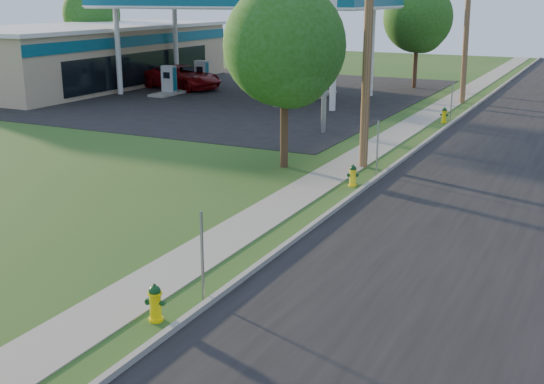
# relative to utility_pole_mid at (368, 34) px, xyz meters

# --- Properties ---
(road) EXTENTS (8.00, 120.00, 0.02)m
(road) POSITION_rel_utility_pole_mid_xyz_m (5.10, -7.00, -4.94)
(road) COLOR black
(road) RESTS_ON ground
(curb) EXTENTS (0.15, 120.00, 0.15)m
(curb) POSITION_rel_utility_pole_mid_xyz_m (1.10, -7.00, -4.88)
(curb) COLOR gray
(curb) RESTS_ON ground
(sidewalk) EXTENTS (1.50, 120.00, 0.03)m
(sidewalk) POSITION_rel_utility_pole_mid_xyz_m (-0.65, -7.00, -4.94)
(sidewalk) COLOR gray
(sidewalk) RESTS_ON ground
(forecourt) EXTENTS (26.00, 28.00, 0.02)m
(forecourt) POSITION_rel_utility_pole_mid_xyz_m (-15.40, 15.00, -4.94)
(forecourt) COLOR black
(forecourt) RESTS_ON ground
(utility_pole_mid) EXTENTS (1.40, 0.32, 9.80)m
(utility_pole_mid) POSITION_rel_utility_pole_mid_xyz_m (0.00, 0.00, 0.00)
(utility_pole_mid) COLOR brown
(utility_pole_mid) RESTS_ON ground
(utility_pole_far) EXTENTS (1.40, 0.32, 9.50)m
(utility_pole_far) POSITION_rel_utility_pole_mid_xyz_m (0.00, 18.00, -0.15)
(utility_pole_far) COLOR brown
(utility_pole_far) RESTS_ON ground
(sign_post_near) EXTENTS (0.05, 0.04, 2.00)m
(sign_post_near) POSITION_rel_utility_pole_mid_xyz_m (0.85, -12.80, -3.95)
(sign_post_near) COLOR gray
(sign_post_near) RESTS_ON ground
(sign_post_mid) EXTENTS (0.05, 0.04, 2.00)m
(sign_post_mid) POSITION_rel_utility_pole_mid_xyz_m (0.85, -1.00, -3.95)
(sign_post_mid) COLOR gray
(sign_post_mid) RESTS_ON ground
(sign_post_far) EXTENTS (0.05, 0.04, 2.00)m
(sign_post_far) POSITION_rel_utility_pole_mid_xyz_m (0.85, 11.20, -3.95)
(sign_post_far) COLOR gray
(sign_post_far) RESTS_ON ground
(gas_canopy) EXTENTS (18.18, 9.18, 6.40)m
(gas_canopy) POSITION_rel_utility_pole_mid_xyz_m (-13.40, 15.00, 0.94)
(gas_canopy) COLOR silver
(gas_canopy) RESTS_ON ground
(fuel_pump_nw) EXTENTS (1.20, 3.20, 1.90)m
(fuel_pump_nw) POSITION_rel_utility_pole_mid_xyz_m (-17.90, 13.00, -4.23)
(fuel_pump_nw) COLOR gray
(fuel_pump_nw) RESTS_ON ground
(fuel_pump_ne) EXTENTS (1.20, 3.20, 1.90)m
(fuel_pump_ne) POSITION_rel_utility_pole_mid_xyz_m (-8.90, 13.00, -4.23)
(fuel_pump_ne) COLOR gray
(fuel_pump_ne) RESTS_ON ground
(fuel_pump_sw) EXTENTS (1.20, 3.20, 1.90)m
(fuel_pump_sw) POSITION_rel_utility_pole_mid_xyz_m (-17.90, 17.00, -4.23)
(fuel_pump_sw) COLOR gray
(fuel_pump_sw) RESTS_ON ground
(fuel_pump_se) EXTENTS (1.20, 3.20, 1.90)m
(fuel_pump_se) POSITION_rel_utility_pole_mid_xyz_m (-8.90, 17.00, -4.23)
(fuel_pump_se) COLOR gray
(fuel_pump_se) RESTS_ON ground
(convenience_store) EXTENTS (10.40, 22.40, 4.25)m
(convenience_store) POSITION_rel_utility_pole_mid_xyz_m (-26.38, 15.00, -2.82)
(convenience_store) COLOR tan
(convenience_store) RESTS_ON ground
(price_pylon) EXTENTS (0.34, 2.04, 6.85)m
(price_pylon) POSITION_rel_utility_pole_mid_xyz_m (-3.90, 5.50, 0.48)
(price_pylon) COLOR gray
(price_pylon) RESTS_ON ground
(tree_verge) EXTENTS (4.49, 4.49, 6.80)m
(tree_verge) POSITION_rel_utility_pole_mid_xyz_m (-2.59, -1.44, -0.57)
(tree_verge) COLOR #3B2917
(tree_verge) RESTS_ON ground
(tree_lot) EXTENTS (4.75, 4.75, 7.20)m
(tree_lot) POSITION_rel_utility_pole_mid_xyz_m (-4.30, 23.46, -0.32)
(tree_lot) COLOR #3B2917
(tree_lot) RESTS_ON ground
(tree_back) EXTENTS (4.74, 4.74, 7.19)m
(tree_back) POSITION_rel_utility_pole_mid_xyz_m (-31.48, 21.67, -0.32)
(tree_back) COLOR #3B2917
(tree_back) RESTS_ON ground
(hydrant_near) EXTENTS (0.42, 0.37, 0.80)m
(hydrant_near) POSITION_rel_utility_pole_mid_xyz_m (0.51, -14.05, -4.56)
(hydrant_near) COLOR yellow
(hydrant_near) RESTS_ON ground
(hydrant_mid) EXTENTS (0.40, 0.35, 0.76)m
(hydrant_mid) POSITION_rel_utility_pole_mid_xyz_m (0.59, -2.78, -4.58)
(hydrant_mid) COLOR yellow
(hydrant_mid) RESTS_ON ground
(hydrant_far) EXTENTS (0.42, 0.38, 0.82)m
(hydrant_far) POSITION_rel_utility_pole_mid_xyz_m (0.63, 10.71, -4.55)
(hydrant_far) COLOR yellow
(hydrant_far) RESTS_ON ground
(car_red) EXTENTS (6.44, 3.99, 1.66)m
(car_red) POSITION_rel_utility_pole_mid_xyz_m (-18.73, 15.79, -4.12)
(car_red) COLOR #6D0709
(car_red) RESTS_ON ground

